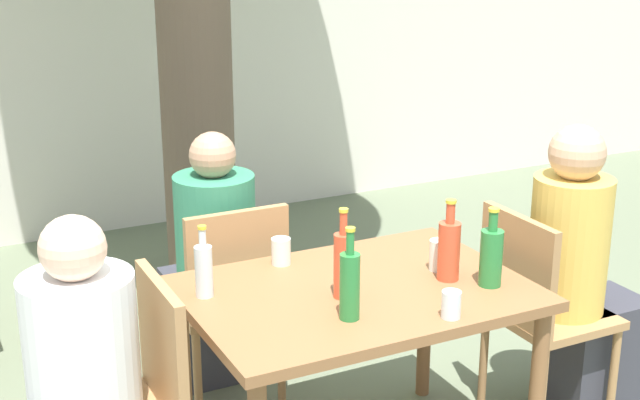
{
  "coord_description": "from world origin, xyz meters",
  "views": [
    {
      "loc": [
        -1.45,
        -2.6,
        2.05
      ],
      "look_at": [
        0.0,
        0.3,
        1.01
      ],
      "focal_mm": 50.0,
      "sensor_mm": 36.0,
      "label": 1
    }
  ],
  "objects": [
    {
      "name": "cafe_building_wall",
      "position": [
        0.0,
        3.21,
        1.4
      ],
      "size": [
        10.0,
        0.08,
        2.8
      ],
      "color": "silver",
      "rests_on": "ground_plane"
    },
    {
      "name": "dining_table_front",
      "position": [
        0.0,
        0.0,
        0.67
      ],
      "size": [
        1.22,
        0.87,
        0.76
      ],
      "color": "brown",
      "rests_on": "ground_plane"
    },
    {
      "name": "patio_chair_0",
      "position": [
        -0.84,
        0.0,
        0.53
      ],
      "size": [
        0.44,
        0.44,
        0.93
      ],
      "rotation": [
        0.0,
        0.0,
        -1.57
      ],
      "color": "#A87A4C",
      "rests_on": "ground_plane"
    },
    {
      "name": "patio_chair_1",
      "position": [
        0.84,
        0.0,
        0.53
      ],
      "size": [
        0.44,
        0.44,
        0.93
      ],
      "rotation": [
        0.0,
        0.0,
        1.57
      ],
      "color": "#A87A4C",
      "rests_on": "ground_plane"
    },
    {
      "name": "patio_chair_2",
      "position": [
        -0.24,
        0.67,
        0.53
      ],
      "size": [
        0.44,
        0.44,
        0.93
      ],
      "rotation": [
        0.0,
        0.0,
        3.14
      ],
      "color": "#A87A4C",
      "rests_on": "ground_plane"
    },
    {
      "name": "person_seated_1",
      "position": [
        1.08,
        -0.0,
        0.57
      ],
      "size": [
        0.56,
        0.32,
        1.27
      ],
      "rotation": [
        0.0,
        0.0,
        1.57
      ],
      "color": "#383842",
      "rests_on": "ground_plane"
    },
    {
      "name": "person_seated_2",
      "position": [
        -0.24,
        0.9,
        0.53
      ],
      "size": [
        0.35,
        0.57,
        1.2
      ],
      "rotation": [
        0.0,
        0.0,
        3.14
      ],
      "color": "#383842",
      "rests_on": "ground_plane"
    },
    {
      "name": "soda_bottle_0",
      "position": [
        0.34,
        -0.08,
        0.88
      ],
      "size": [
        0.08,
        0.08,
        0.31
      ],
      "color": "#DB4C2D",
      "rests_on": "dining_table_front"
    },
    {
      "name": "green_bottle_1",
      "position": [
        0.45,
        -0.19,
        0.88
      ],
      "size": [
        0.08,
        0.08,
        0.3
      ],
      "color": "#287A38",
      "rests_on": "dining_table_front"
    },
    {
      "name": "green_bottle_2",
      "position": [
        -0.15,
        -0.21,
        0.89
      ],
      "size": [
        0.07,
        0.07,
        0.32
      ],
      "color": "#287A38",
      "rests_on": "dining_table_front"
    },
    {
      "name": "water_bottle_3",
      "position": [
        -0.52,
        0.18,
        0.86
      ],
      "size": [
        0.06,
        0.06,
        0.26
      ],
      "color": "silver",
      "rests_on": "dining_table_front"
    },
    {
      "name": "soda_bottle_4",
      "position": [
        -0.08,
        -0.05,
        0.89
      ],
      "size": [
        0.07,
        0.07,
        0.33
      ],
      "color": "#DB4C2D",
      "rests_on": "dining_table_front"
    },
    {
      "name": "drinking_glass_0",
      "position": [
        0.16,
        -0.36,
        0.81
      ],
      "size": [
        0.07,
        0.07,
        0.09
      ],
      "color": "silver",
      "rests_on": "dining_table_front"
    },
    {
      "name": "drinking_glass_1",
      "position": [
        0.36,
        0.02,
        0.82
      ],
      "size": [
        0.07,
        0.07,
        0.12
      ],
      "color": "silver",
      "rests_on": "dining_table_front"
    },
    {
      "name": "drinking_glass_2",
      "position": [
        -0.15,
        0.34,
        0.81
      ],
      "size": [
        0.08,
        0.08,
        0.1
      ],
      "color": "silver",
      "rests_on": "dining_table_front"
    }
  ]
}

